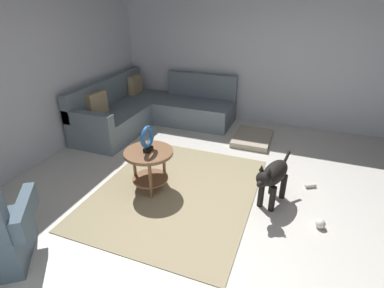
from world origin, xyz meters
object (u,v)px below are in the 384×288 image
object	(u,v)px
sectional_couch	(150,110)
torus_sculpture	(147,138)
dog_bed_mat	(253,138)
side_table	(149,160)
dog_toy_ball	(320,224)
dog	(273,176)
dog_toy_rope	(311,186)

from	to	relation	value
sectional_couch	torus_sculpture	xyz separation A→B (m)	(-1.88, -0.99, 0.42)
sectional_couch	dog_bed_mat	distance (m)	1.96
side_table	torus_sculpture	distance (m)	0.29
sectional_couch	torus_sculpture	world-z (taller)	sectional_couch
sectional_couch	dog_toy_ball	distance (m)	3.57
dog	dog_toy_rope	xyz separation A→B (m)	(0.52, -0.45, -0.35)
dog	dog_toy_rope	size ratio (longest dim) A/B	5.76
torus_sculpture	dog_toy_ball	size ratio (longest dim) A/B	3.17
side_table	dog_toy_ball	size ratio (longest dim) A/B	5.84
torus_sculpture	dog	world-z (taller)	torus_sculpture
dog_bed_mat	dog_toy_ball	bearing A→B (deg)	-150.24
dog_toy_ball	dog_toy_rope	xyz separation A→B (m)	(0.75, 0.11, -0.03)
dog_bed_mat	dog_toy_ball	xyz separation A→B (m)	(-1.88, -1.08, 0.01)
dog_bed_mat	dog_toy_rope	bearing A→B (deg)	-139.56
side_table	dog_toy_ball	xyz separation A→B (m)	(-0.01, -2.03, -0.37)
torus_sculpture	dog_toy_rope	distance (m)	2.17
torus_sculpture	dog_toy_rope	world-z (taller)	torus_sculpture
side_table	dog	bearing A→B (deg)	-81.06
side_table	dog_toy_ball	bearing A→B (deg)	-90.16
dog_toy_ball	dog_toy_rope	size ratio (longest dim) A/B	0.72
torus_sculpture	dog_bed_mat	size ratio (longest dim) A/B	0.41
side_table	dog_bed_mat	size ratio (longest dim) A/B	0.75
dog_toy_ball	dog_bed_mat	bearing A→B (deg)	29.76
side_table	dog	world-z (taller)	dog
dog_toy_rope	dog	bearing A→B (deg)	138.97
dog	dog_toy_rope	distance (m)	0.77
dog_bed_mat	torus_sculpture	bearing A→B (deg)	153.13
sectional_couch	dog_bed_mat	size ratio (longest dim) A/B	2.81
dog_bed_mat	dog_toy_rope	size ratio (longest dim) A/B	5.58
sectional_couch	torus_sculpture	bearing A→B (deg)	-152.26
side_table	dog	distance (m)	1.48
torus_sculpture	dog_bed_mat	world-z (taller)	torus_sculpture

